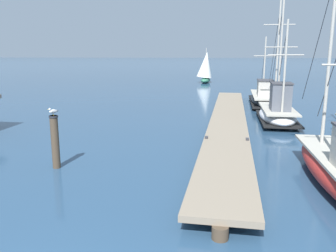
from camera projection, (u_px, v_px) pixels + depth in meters
floating_dock at (228, 120)px, 18.40m from camera, size 3.77×23.24×0.53m
fishing_boat_1 at (263, 97)px, 25.84m from camera, size 2.43×7.12×4.89m
fishing_boat_3 at (278, 111)px, 19.26m from camera, size 2.27×7.12×6.71m
mooring_piling at (55, 141)px, 11.76m from camera, size 0.30×0.30×1.80m
perched_seagull at (53, 111)px, 11.55m from camera, size 0.27×0.34×0.27m
distant_sailboat at (206, 67)px, 43.40m from camera, size 2.39×3.84×4.23m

